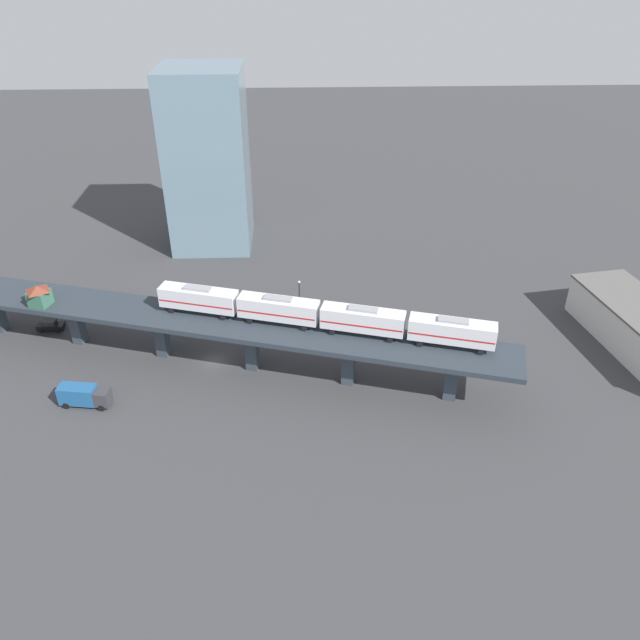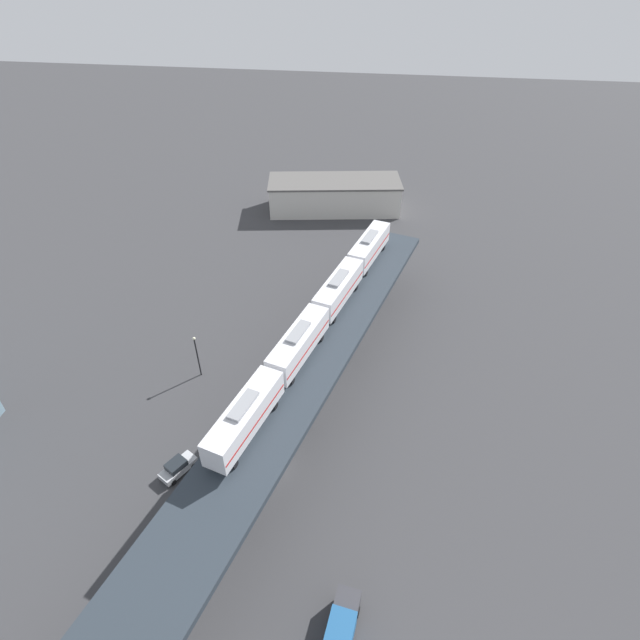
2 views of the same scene
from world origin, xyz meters
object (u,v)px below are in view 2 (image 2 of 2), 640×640
delivery_truck (340,635)px  street_lamp (197,353)px  street_car_silver (178,467)px  warehouse_building (334,195)px  subway_train (320,314)px

delivery_truck → street_lamp: (-23.18, 30.81, 2.35)m
street_car_silver → warehouse_building: size_ratio=0.16×
delivery_truck → street_lamp: bearing=127.0°
warehouse_building → delivery_truck: bearing=-82.8°
subway_train → street_car_silver: size_ratio=10.33×
delivery_truck → street_car_silver: bearing=143.9°
subway_train → street_car_silver: 25.30m
subway_train → warehouse_building: subway_train is taller
warehouse_building → street_lamp: bearing=-102.8°
street_car_silver → delivery_truck: delivery_truck is taller
subway_train → street_lamp: size_ratio=7.01×
subway_train → warehouse_building: bearing=94.6°
delivery_truck → street_lamp: size_ratio=1.07×
street_lamp → delivery_truck: bearing=-53.0°
delivery_truck → street_lamp: 38.63m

